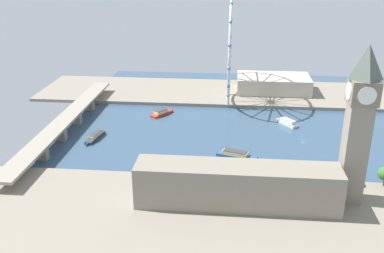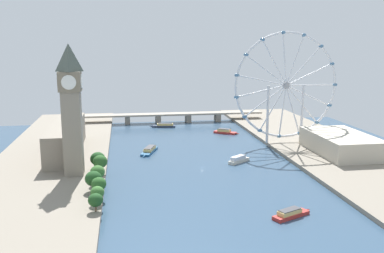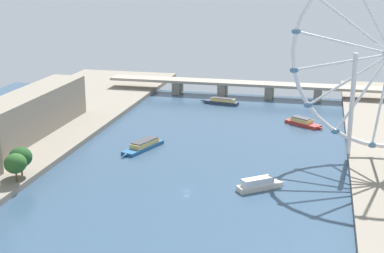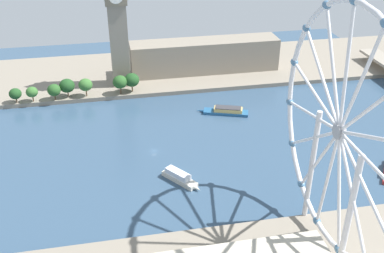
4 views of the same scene
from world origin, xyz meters
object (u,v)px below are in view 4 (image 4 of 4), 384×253
object	(u,v)px
clock_tower	(117,20)
tour_boat_1	(180,177)
parliament_block	(205,56)
tour_boat_3	(226,111)
ferris_wheel	(339,133)

from	to	relation	value
clock_tower	tour_boat_1	xyz separation A→B (m)	(126.73, 22.02, -48.45)
parliament_block	tour_boat_3	world-z (taller)	parliament_block
parliament_block	ferris_wheel	xyz separation A→B (m)	(197.29, 7.76, 40.26)
parliament_block	tour_boat_1	xyz separation A→B (m)	(139.88, -43.85, -13.06)
parliament_block	tour_boat_1	size ratio (longest dim) A/B	5.21
tour_boat_3	tour_boat_1	bearing A→B (deg)	77.28
clock_tower	ferris_wheel	xyz separation A→B (m)	(184.14, 73.63, 4.86)
ferris_wheel	tour_boat_3	world-z (taller)	ferris_wheel
parliament_block	ferris_wheel	size ratio (longest dim) A/B	1.13
ferris_wheel	tour_boat_1	world-z (taller)	ferris_wheel
clock_tower	ferris_wheel	world-z (taller)	ferris_wheel
parliament_block	tour_boat_3	distance (m)	71.44
tour_boat_3	clock_tower	bearing A→B (deg)	-21.89
clock_tower	tour_boat_1	size ratio (longest dim) A/B	4.13
clock_tower	parliament_block	xyz separation A→B (m)	(-13.15, 65.87, -35.39)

